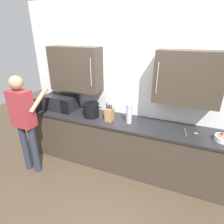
{
  "coord_description": "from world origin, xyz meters",
  "views": [
    {
      "loc": [
        0.87,
        -1.76,
        2.23
      ],
      "look_at": [
        -0.15,
        0.74,
        1.05
      ],
      "focal_mm": 29.42,
      "sensor_mm": 36.0,
      "label": 1
    }
  ],
  "objects_px": {
    "wooden_spoon": "(191,133)",
    "knife_block": "(109,114)",
    "fruit_bowl": "(223,138)",
    "person_figure": "(24,118)",
    "stock_pot": "(91,110)",
    "thermos_flask": "(129,114)",
    "microwave_oven": "(59,102)"
  },
  "relations": [
    {
      "from": "wooden_spoon",
      "to": "knife_block",
      "type": "height_order",
      "value": "knife_block"
    },
    {
      "from": "fruit_bowl",
      "to": "person_figure",
      "type": "height_order",
      "value": "person_figure"
    },
    {
      "from": "wooden_spoon",
      "to": "person_figure",
      "type": "height_order",
      "value": "person_figure"
    },
    {
      "from": "fruit_bowl",
      "to": "stock_pot",
      "type": "bearing_deg",
      "value": 179.39
    },
    {
      "from": "thermos_flask",
      "to": "person_figure",
      "type": "bearing_deg",
      "value": -156.73
    },
    {
      "from": "knife_block",
      "to": "person_figure",
      "type": "height_order",
      "value": "person_figure"
    },
    {
      "from": "thermos_flask",
      "to": "stock_pot",
      "type": "bearing_deg",
      "value": -179.66
    },
    {
      "from": "wooden_spoon",
      "to": "microwave_oven",
      "type": "bearing_deg",
      "value": 179.04
    },
    {
      "from": "thermos_flask",
      "to": "person_figure",
      "type": "xyz_separation_m",
      "value": [
        -1.51,
        -0.65,
        -0.06
      ]
    },
    {
      "from": "stock_pot",
      "to": "knife_block",
      "type": "distance_m",
      "value": 0.35
    },
    {
      "from": "microwave_oven",
      "to": "wooden_spoon",
      "type": "height_order",
      "value": "microwave_oven"
    },
    {
      "from": "stock_pot",
      "to": "microwave_oven",
      "type": "bearing_deg",
      "value": 174.98
    },
    {
      "from": "fruit_bowl",
      "to": "stock_pot",
      "type": "height_order",
      "value": "stock_pot"
    },
    {
      "from": "knife_block",
      "to": "thermos_flask",
      "type": "bearing_deg",
      "value": 5.77
    },
    {
      "from": "thermos_flask",
      "to": "knife_block",
      "type": "distance_m",
      "value": 0.32
    },
    {
      "from": "microwave_oven",
      "to": "knife_block",
      "type": "bearing_deg",
      "value": -4.91
    },
    {
      "from": "fruit_bowl",
      "to": "stock_pot",
      "type": "distance_m",
      "value": 1.98
    },
    {
      "from": "thermos_flask",
      "to": "knife_block",
      "type": "relative_size",
      "value": 1.04
    },
    {
      "from": "fruit_bowl",
      "to": "thermos_flask",
      "type": "distance_m",
      "value": 1.32
    },
    {
      "from": "thermos_flask",
      "to": "fruit_bowl",
      "type": "bearing_deg",
      "value": -1.09
    },
    {
      "from": "fruit_bowl",
      "to": "knife_block",
      "type": "relative_size",
      "value": 0.68
    },
    {
      "from": "fruit_bowl",
      "to": "thermos_flask",
      "type": "bearing_deg",
      "value": 178.91
    },
    {
      "from": "stock_pot",
      "to": "fruit_bowl",
      "type": "bearing_deg",
      "value": -0.61
    },
    {
      "from": "stock_pot",
      "to": "wooden_spoon",
      "type": "bearing_deg",
      "value": 0.9
    },
    {
      "from": "microwave_oven",
      "to": "fruit_bowl",
      "type": "height_order",
      "value": "microwave_oven"
    },
    {
      "from": "stock_pot",
      "to": "knife_block",
      "type": "bearing_deg",
      "value": -4.68
    },
    {
      "from": "fruit_bowl",
      "to": "thermos_flask",
      "type": "height_order",
      "value": "thermos_flask"
    },
    {
      "from": "wooden_spoon",
      "to": "knife_block",
      "type": "relative_size",
      "value": 0.74
    },
    {
      "from": "thermos_flask",
      "to": "stock_pot",
      "type": "distance_m",
      "value": 0.67
    },
    {
      "from": "fruit_bowl",
      "to": "thermos_flask",
      "type": "xyz_separation_m",
      "value": [
        -1.31,
        0.02,
        0.12
      ]
    },
    {
      "from": "wooden_spoon",
      "to": "knife_block",
      "type": "bearing_deg",
      "value": -177.55
    },
    {
      "from": "microwave_oven",
      "to": "person_figure",
      "type": "bearing_deg",
      "value": -100.12
    }
  ]
}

